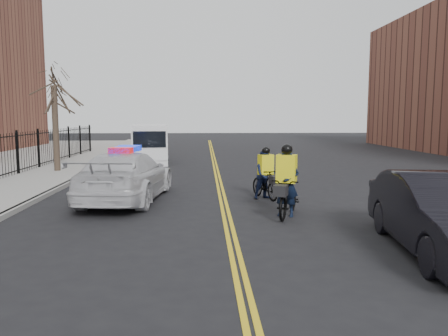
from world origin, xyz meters
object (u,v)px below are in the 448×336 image
police_cruiser (126,176)px  cyclist_far (266,179)px  dark_sedan (443,215)px  cargo_van (150,144)px  cyclist_near (286,191)px

police_cruiser → cyclist_far: police_cruiser is taller
dark_sedan → cargo_van: (-7.92, 17.69, 0.29)m
dark_sedan → cyclist_near: (-2.48, 3.42, -0.11)m
police_cruiser → cargo_van: cargo_van is taller
cargo_van → cyclist_far: cargo_van is taller
police_cruiser → cargo_van: (-0.69, 11.84, 0.28)m
police_cruiser → cyclist_far: size_ratio=3.21×
police_cruiser → dark_sedan: size_ratio=1.17×
cyclist_near → cyclist_far: size_ratio=1.21×
police_cruiser → cargo_van: bearing=-81.1°
cyclist_near → cyclist_far: bearing=116.9°
dark_sedan → cargo_van: size_ratio=0.88×
police_cruiser → dark_sedan: police_cruiser is taller
cyclist_near → dark_sedan: bearing=-31.8°
cyclist_near → cyclist_far: (-0.20, 2.51, -0.01)m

